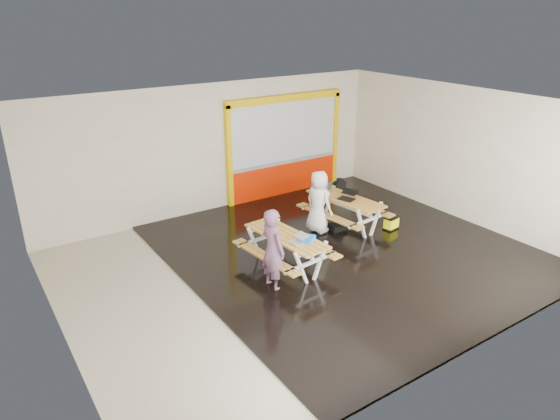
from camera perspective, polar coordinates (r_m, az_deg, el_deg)
room at (r=10.55m, az=2.72°, el=2.24°), size 10.02×8.02×3.52m
deck at (r=11.96m, az=7.42°, el=-4.43°), size 7.50×7.98×0.05m
kiosk at (r=14.92m, az=0.55°, el=7.02°), size 3.88×0.16×3.00m
picnic_table_left at (r=10.78m, az=0.69°, el=-3.78°), size 1.59×2.18×0.82m
picnic_table_right at (r=12.87m, az=7.36°, el=0.57°), size 1.67×2.26×0.84m
person_left at (r=9.98m, az=-0.83°, el=-4.51°), size 0.45×0.66×1.73m
person_right at (r=12.37m, az=4.39°, el=0.94°), size 0.61×0.83×1.56m
laptop_left at (r=10.37m, az=2.03°, el=-3.39°), size 0.36×0.33×0.15m
laptop_right at (r=12.73m, az=7.67°, el=1.55°), size 0.55×0.52×0.19m
blue_pouch at (r=10.43m, az=3.22°, el=-3.29°), size 0.38×0.35×0.09m
toolbox at (r=13.30m, az=4.80°, el=2.76°), size 0.47×0.27×0.26m
backpack at (r=13.73m, az=6.75°, el=2.55°), size 0.31×0.23×0.49m
dark_case at (r=12.86m, az=6.56°, el=-1.91°), size 0.43×0.34×0.15m
fluke_bag at (r=13.10m, az=12.48°, el=-1.46°), size 0.42×0.31×0.33m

